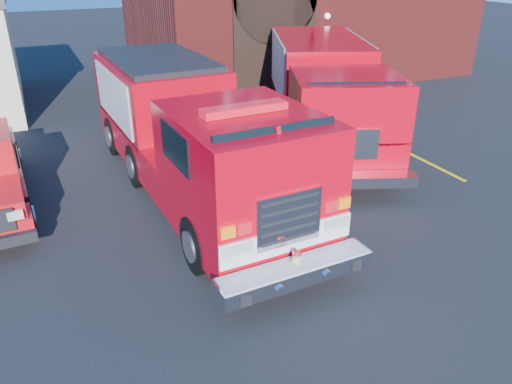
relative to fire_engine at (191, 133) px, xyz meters
name	(u,v)px	position (x,y,z in m)	size (l,w,h in m)	color
ground	(234,223)	(0.32, -1.91, -1.58)	(100.00, 100.00, 0.00)	black
parking_stripe_near	(426,162)	(6.82, -0.91, -1.57)	(0.12, 3.00, 0.01)	yellow
parking_stripe_mid	(365,132)	(6.82, 2.09, -1.57)	(0.12, 3.00, 0.01)	yellow
parking_stripe_far	(320,109)	(6.82, 5.09, -1.57)	(0.12, 3.00, 0.01)	yellow
fire_engine	(191,133)	(0.00, 0.00, 0.00)	(3.18, 9.99, 3.04)	black
secondary_truck	(325,89)	(5.13, 2.18, 0.05)	(6.04, 9.59, 2.98)	black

